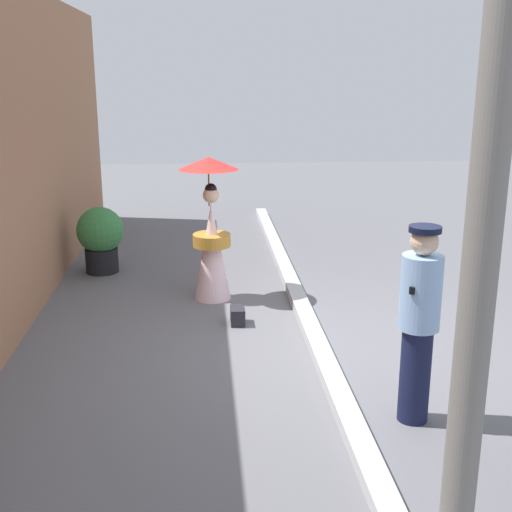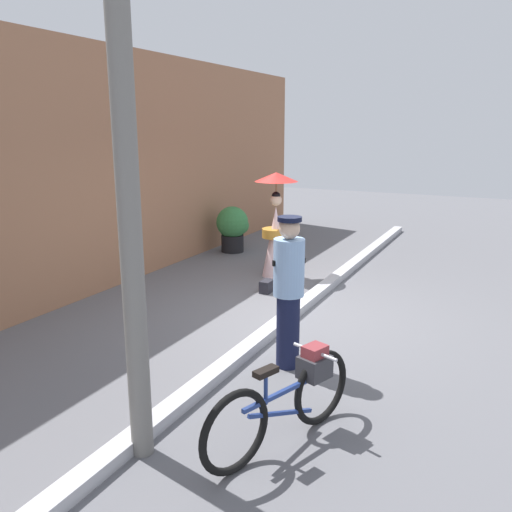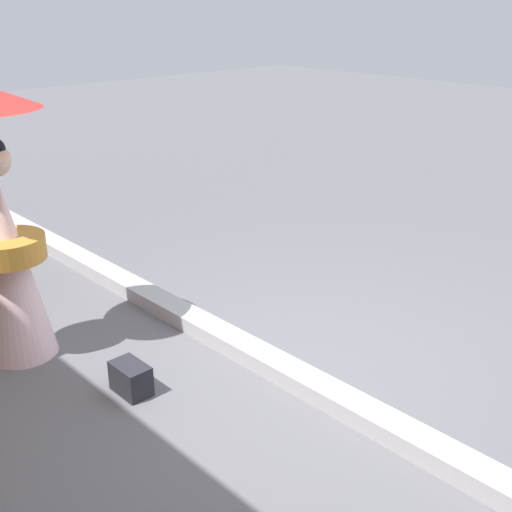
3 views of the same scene
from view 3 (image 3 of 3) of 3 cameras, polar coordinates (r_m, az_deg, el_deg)
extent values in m
plane|color=slate|center=(4.24, 4.59, -11.81)|extent=(30.00, 30.00, 0.00)
cube|color=#B2B2B7|center=(4.21, 4.62, -11.13)|extent=(14.00, 0.20, 0.12)
cone|color=silver|center=(4.65, -20.78, -1.11)|extent=(0.48, 0.48, 1.28)
cylinder|color=#C1842D|center=(4.60, -21.03, 0.66)|extent=(0.49, 0.49, 0.16)
cube|color=#26262D|center=(4.24, -10.98, -10.55)|extent=(0.27, 0.17, 0.20)
cube|color=black|center=(4.24, -10.45, -9.75)|extent=(0.23, 0.06, 0.07)
camera|label=1|loc=(4.54, 118.09, -3.28)|focal=46.30mm
camera|label=2|loc=(6.92, 86.69, 3.98)|focal=36.90mm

